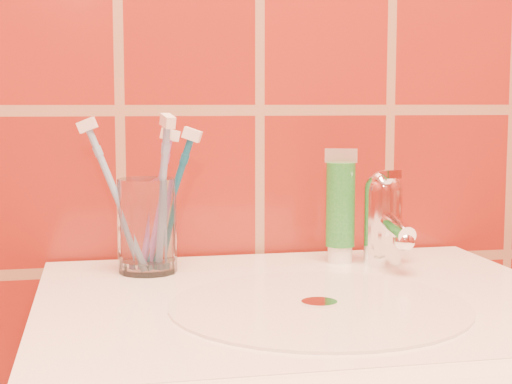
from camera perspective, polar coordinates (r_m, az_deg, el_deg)
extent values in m
cube|color=white|center=(0.86, 3.62, -12.68)|extent=(0.56, 0.46, 0.16)
cylinder|color=silver|center=(0.79, 4.62, -8.20)|extent=(0.30, 0.30, 0.00)
cylinder|color=white|center=(0.79, 4.62, -8.06)|extent=(0.04, 0.04, 0.00)
cylinder|color=white|center=(0.94, -7.89, -2.44)|extent=(0.09, 0.09, 0.11)
cylinder|color=white|center=(1.00, 6.12, -4.51)|extent=(0.03, 0.03, 0.02)
cylinder|color=#1A7026|center=(0.99, 6.16, -0.90)|extent=(0.04, 0.04, 0.11)
cube|color=beige|center=(0.99, 6.21, 2.65)|extent=(0.04, 0.00, 0.02)
cylinder|color=white|center=(0.99, 9.19, -2.51)|extent=(0.05, 0.05, 0.09)
sphere|color=white|center=(0.99, 9.24, 0.21)|extent=(0.05, 0.05, 0.05)
cylinder|color=white|center=(0.96, 10.00, -2.42)|extent=(0.02, 0.09, 0.03)
cube|color=white|center=(0.97, 9.51, 1.19)|extent=(0.02, 0.06, 0.01)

